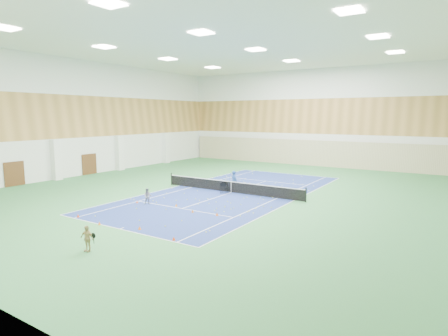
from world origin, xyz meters
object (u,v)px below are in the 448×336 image
object	(u,v)px
tennis_net	(231,186)
child_apron	(87,238)
ball_cart	(224,188)
coach	(234,181)
child_court	(148,196)

from	to	relation	value
tennis_net	child_apron	xyz separation A→B (m)	(1.40, -15.06, 0.07)
child_apron	ball_cart	xyz separation A→B (m)	(-1.70, 14.46, -0.15)
tennis_net	coach	bearing A→B (deg)	98.29
coach	ball_cart	xyz separation A→B (m)	(-0.21, -1.20, -0.40)
coach	ball_cart	size ratio (longest dim) A/B	1.84
tennis_net	child_apron	distance (m)	15.13
coach	child_court	size ratio (longest dim) A/B	1.51
child_court	ball_cart	world-z (taller)	child_court
tennis_net	child_court	distance (m)	7.28
child_apron	ball_cart	size ratio (longest dim) A/B	1.32
coach	child_court	bearing A→B (deg)	87.18
tennis_net	child_apron	world-z (taller)	child_apron
child_court	ball_cart	xyz separation A→B (m)	(2.58, 6.09, -0.10)
child_apron	tennis_net	bearing A→B (deg)	85.44
child_court	child_apron	world-z (taller)	child_apron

